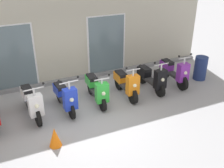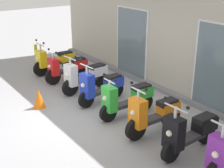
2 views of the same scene
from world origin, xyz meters
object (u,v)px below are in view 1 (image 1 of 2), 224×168
at_px(trash_bin, 200,68).
at_px(scooter_black, 152,78).
at_px(scooter_white, 32,102).
at_px(scooter_blue, 65,96).
at_px(scooter_orange, 126,84).
at_px(scooter_purple, 174,71).
at_px(scooter_green, 97,89).
at_px(traffic_cone, 55,137).

bearing_deg(trash_bin, scooter_black, -179.34).
xyz_separation_m(scooter_white, scooter_blue, (0.96, -0.09, 0.00)).
bearing_deg(scooter_blue, scooter_orange, 0.86).
height_order(scooter_orange, scooter_purple, scooter_purple).
relative_size(scooter_orange, scooter_black, 0.99).
height_order(scooter_white, scooter_blue, scooter_blue).
relative_size(scooter_white, scooter_purple, 1.02).
height_order(scooter_green, trash_bin, scooter_green).
distance_m(scooter_blue, scooter_purple, 4.06).
height_order(scooter_black, scooter_purple, scooter_purple).
bearing_deg(scooter_white, scooter_purple, 0.72).
bearing_deg(traffic_cone, scooter_green, 42.35).
bearing_deg(scooter_blue, scooter_green, 4.17).
bearing_deg(traffic_cone, trash_bin, 15.18).
distance_m(scooter_green, scooter_orange, 1.03).
bearing_deg(scooter_orange, scooter_black, 2.41).
bearing_deg(trash_bin, traffic_cone, -164.82).
bearing_deg(scooter_black, trash_bin, 0.66).
xyz_separation_m(scooter_black, scooter_purple, (0.99, 0.08, 0.02)).
bearing_deg(scooter_purple, scooter_blue, -177.85).
bearing_deg(scooter_blue, trash_bin, 1.07).
relative_size(scooter_green, scooter_orange, 1.02).
xyz_separation_m(trash_bin, traffic_cone, (-5.91, -1.60, -0.18)).
xyz_separation_m(scooter_orange, traffic_cone, (-2.76, -1.54, -0.21)).
bearing_deg(scooter_black, scooter_orange, -177.59).
distance_m(scooter_green, traffic_cone, 2.36).
distance_m(scooter_white, scooter_purple, 5.03).
distance_m(scooter_white, scooter_blue, 0.97).
bearing_deg(scooter_purple, scooter_green, -178.55).
relative_size(scooter_white, trash_bin, 1.87).
xyz_separation_m(scooter_white, scooter_orange, (3.03, -0.06, -0.02)).
distance_m(scooter_green, scooter_black, 2.03).
xyz_separation_m(scooter_orange, scooter_black, (1.01, 0.04, 0.00)).
xyz_separation_m(scooter_white, scooter_black, (4.04, -0.02, -0.02)).
bearing_deg(scooter_orange, scooter_blue, -179.14).
height_order(scooter_white, scooter_green, scooter_white).
height_order(scooter_green, scooter_orange, scooter_orange).
height_order(scooter_green, traffic_cone, scooter_green).
height_order(scooter_green, scooter_black, scooter_black).
height_order(scooter_blue, scooter_orange, scooter_blue).
distance_m(scooter_blue, scooter_orange, 2.07).
bearing_deg(traffic_cone, scooter_blue, 65.22).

